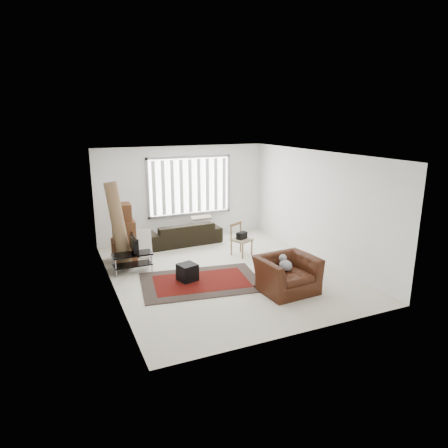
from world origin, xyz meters
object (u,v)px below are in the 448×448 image
object	(u,v)px
tv_stand	(132,259)
moving_boxes	(123,234)
side_chair	(241,238)
armchair	(287,272)
sofa	(183,230)

from	to	relation	value
tv_stand	moving_boxes	world-z (taller)	moving_boxes
side_chair	armchair	distance (m)	2.40
sofa	armchair	xyz separation A→B (m)	(0.92, -3.93, 0.02)
moving_boxes	armchair	distance (m)	4.24
armchair	side_chair	bearing A→B (deg)	83.08
moving_boxes	armchair	world-z (taller)	moving_boxes
sofa	armchair	bearing A→B (deg)	100.93
sofa	moving_boxes	bearing A→B (deg)	18.40
sofa	armchair	world-z (taller)	armchair
moving_boxes	side_chair	bearing A→B (deg)	-16.93
moving_boxes	sofa	xyz separation A→B (m)	(1.78, 0.67, -0.26)
armchair	moving_boxes	bearing A→B (deg)	125.97
side_chair	moving_boxes	bearing A→B (deg)	138.72
tv_stand	side_chair	size ratio (longest dim) A/B	1.08
side_chair	sofa	bearing A→B (deg)	100.27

